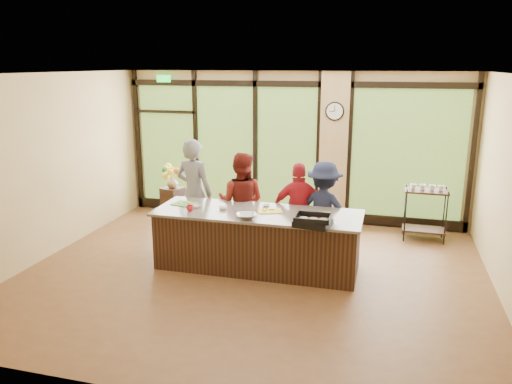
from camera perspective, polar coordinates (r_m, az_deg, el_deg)
The scene contains 24 objects.
floor at distance 7.74m, azimuth -0.42°, elevation -9.43°, with size 7.00×7.00×0.00m, color brown.
ceiling at distance 7.08m, azimuth -0.46°, elevation 13.37°, with size 7.00×7.00×0.00m, color white.
back_wall at distance 10.13m, azimuth 4.10°, elevation 5.15°, with size 7.00×7.00×0.00m, color tan.
left_wall at distance 8.84m, azimuth -22.89°, elevation 2.66°, with size 6.00×6.00×0.00m, color tan.
window_wall at distance 10.08m, azimuth 4.96°, elevation 4.47°, with size 6.90×0.12×3.00m.
island_base at distance 7.84m, azimuth 0.16°, elevation -5.63°, with size 3.10×1.00×0.88m, color #311D10.
countertop at distance 7.70m, azimuth 0.16°, elevation -2.42°, with size 3.20×1.10×0.04m, color gray.
wall_clock at distance 9.78m, azimuth 8.99°, elevation 9.11°, with size 0.36×0.04×0.36m.
cook_left at distance 8.78m, azimuth -7.07°, elevation -0.07°, with size 0.69×0.45×1.90m, color slate.
cook_midleft at distance 8.48m, azimuth -1.71°, elevation -1.14°, with size 0.83×0.65×1.71m, color maroon.
cook_midright at distance 8.25m, azimuth 4.95°, elevation -2.09°, with size 0.93×0.39×1.58m, color #AC1A27.
cook_right at distance 8.24m, azimuth 7.74°, elevation -2.08°, with size 1.04×0.60×1.61m, color #191E38.
roasting_pan at distance 7.06m, azimuth 6.51°, elevation -3.54°, with size 0.49×0.38×0.09m, color black.
mixing_bowl at distance 7.35m, azimuth -1.11°, elevation -2.78°, with size 0.29×0.29×0.07m, color silver.
cutting_board_left at distance 8.18m, azimuth -8.15°, elevation -1.36°, with size 0.37×0.28×0.01m, color #4E9A38.
cutting_board_center at distance 7.71m, azimuth 1.59°, elevation -2.19°, with size 0.37×0.27×0.01m, color yellow.
cutting_board_right at distance 7.57m, azimuth 7.16°, elevation -2.61°, with size 0.39×0.29×0.01m, color yellow.
prep_bowl_near at distance 7.96m, azimuth -6.89°, elevation -1.64°, with size 0.14×0.14×0.04m, color white.
prep_bowl_mid at distance 7.82m, azimuth -3.82°, elevation -1.86°, with size 0.13×0.13×0.04m, color white.
prep_bowl_far at distance 7.98m, azimuth 1.17°, elevation -1.53°, with size 0.12×0.12×0.03m, color white.
red_ramekin at distance 7.79m, azimuth -7.56°, elevation -1.85°, with size 0.11×0.11×0.09m, color red.
flower_stand at distance 10.14m, azimuth -9.44°, elevation -1.54°, with size 0.37×0.37×0.74m, color #311D10.
flower_vase at distance 10.02m, azimuth -9.56°, elevation 1.15°, with size 0.23×0.23×0.24m, color #8F704E.
bar_cart at distance 9.53m, azimuth 18.80°, elevation -1.63°, with size 0.76×0.44×1.03m.
Camera 1 is at (1.89, -6.82, 3.14)m, focal length 35.00 mm.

